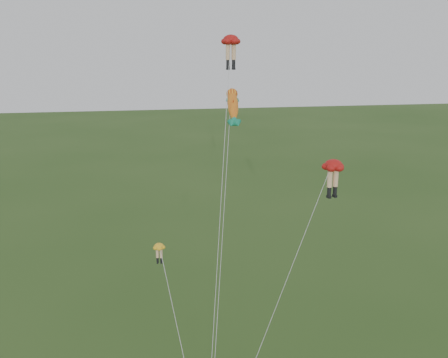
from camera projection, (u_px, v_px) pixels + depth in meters
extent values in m
ellipsoid|color=#AF1411|center=(231.00, 40.00, 34.13)|extent=(1.60, 1.60, 0.69)
cylinder|color=#F6C191|center=(228.00, 52.00, 34.26)|extent=(0.31, 0.31, 1.06)
cylinder|color=black|center=(228.00, 64.00, 34.46)|extent=(0.24, 0.24, 0.53)
cube|color=black|center=(228.00, 69.00, 34.55)|extent=(0.22, 0.33, 0.15)
cylinder|color=#F6C191|center=(234.00, 52.00, 34.41)|extent=(0.31, 0.31, 1.06)
cylinder|color=black|center=(234.00, 64.00, 34.61)|extent=(0.24, 0.24, 0.53)
cube|color=black|center=(234.00, 69.00, 34.70)|extent=(0.22, 0.33, 0.15)
cylinder|color=silver|center=(221.00, 208.00, 31.67)|extent=(3.31, 10.17, 21.48)
ellipsoid|color=#AF1411|center=(334.00, 165.00, 32.87)|extent=(1.84, 1.84, 0.77)
cylinder|color=#F6C191|center=(330.00, 179.00, 33.01)|extent=(0.34, 0.34, 1.17)
cylinder|color=black|center=(329.00, 191.00, 33.23)|extent=(0.27, 0.27, 0.59)
cube|color=black|center=(329.00, 197.00, 33.33)|extent=(0.26, 0.38, 0.17)
cylinder|color=#F6C191|center=(336.00, 178.00, 33.19)|extent=(0.34, 0.34, 1.17)
cylinder|color=black|center=(335.00, 191.00, 33.41)|extent=(0.27, 0.27, 0.59)
cube|color=black|center=(335.00, 196.00, 33.51)|extent=(0.26, 0.38, 0.17)
cylinder|color=silver|center=(288.00, 276.00, 31.17)|extent=(7.62, 5.61, 13.50)
ellipsoid|color=yellow|center=(159.00, 246.00, 30.41)|extent=(0.93, 0.93, 0.39)
cylinder|color=#F6C191|center=(157.00, 253.00, 30.53)|extent=(0.17, 0.17, 0.59)
cylinder|color=black|center=(158.00, 260.00, 30.65)|extent=(0.13, 0.13, 0.29)
cube|color=black|center=(158.00, 263.00, 30.69)|extent=(0.13, 0.19, 0.09)
cylinder|color=#F6C191|center=(161.00, 253.00, 30.52)|extent=(0.17, 0.17, 0.59)
cylinder|color=black|center=(161.00, 260.00, 30.63)|extent=(0.13, 0.13, 0.29)
cube|color=black|center=(161.00, 263.00, 30.68)|extent=(0.13, 0.19, 0.09)
cylinder|color=silver|center=(178.00, 331.00, 29.15)|extent=(1.67, 5.31, 9.07)
ellipsoid|color=#FFA720|center=(233.00, 104.00, 36.93)|extent=(1.22, 2.98, 2.71)
sphere|color=#FFA720|center=(233.00, 104.00, 36.93)|extent=(1.04, 1.36, 1.27)
cone|color=#158E6B|center=(233.00, 104.00, 36.93)|extent=(0.83, 1.26, 1.21)
cone|color=#158E6B|center=(233.00, 104.00, 36.93)|extent=(0.83, 1.26, 1.21)
cone|color=#158E6B|center=(233.00, 104.00, 36.93)|extent=(0.47, 0.71, 0.68)
cone|color=#158E6B|center=(233.00, 104.00, 36.93)|extent=(0.47, 0.71, 0.68)
cone|color=#AF3112|center=(233.00, 104.00, 36.93)|extent=(0.51, 0.71, 0.67)
cylinder|color=silver|center=(223.00, 238.00, 33.21)|extent=(3.58, 11.64, 16.60)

